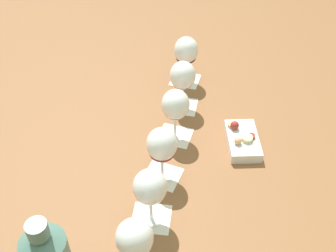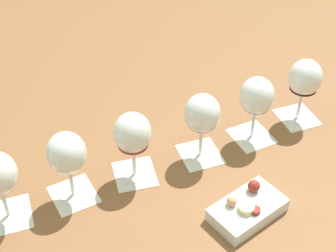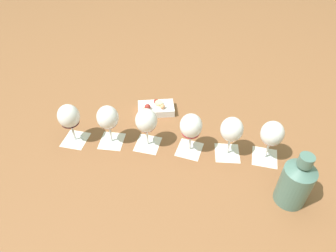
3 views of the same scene
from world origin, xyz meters
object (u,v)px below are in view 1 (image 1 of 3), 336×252
Objects in this scene: wine_glass_2 at (162,146)px; wine_glass_5 at (186,52)px; wine_glass_0 at (135,240)px; wine_glass_4 at (183,77)px; wine_glass_3 at (175,107)px; wine_glass_1 at (150,189)px; snack_dish at (242,140)px.

wine_glass_2 and wine_glass_5 have the same top height.
wine_glass_0 is 0.59m from wine_glass_4.
wine_glass_3 is (0.14, -0.09, -0.00)m from wine_glass_2.
wine_glass_1 and wine_glass_3 have the same top height.
wine_glass_1 is at bearing 151.76° from wine_glass_5.
wine_glass_3 is at bearing -30.18° from wine_glass_1.
snack_dish is at bearing -80.75° from wine_glass_2.
wine_glass_4 is at bearing 26.00° from snack_dish.
snack_dish is (0.04, -0.26, -0.10)m from wine_glass_2.
wine_glass_0 is 0.74m from wine_glass_5.
wine_glass_3 is 1.00× the size of wine_glass_5.
wine_glass_0 and wine_glass_1 have the same top height.
wine_glass_1 is 0.45m from wine_glass_4.
snack_dish is (-0.10, -0.18, -0.10)m from wine_glass_3.
wine_glass_2 is 0.97× the size of snack_dish.
wine_glass_4 reaches higher than snack_dish.
wine_glass_3 is 0.97× the size of snack_dish.
wine_glass_0 is at bearing 125.77° from snack_dish.
wine_glass_0 is 1.00× the size of wine_glass_4.
wine_glass_1 reaches higher than snack_dish.
wine_glass_5 is at bearing -26.18° from wine_glass_3.
wine_glass_5 is (0.26, -0.13, 0.00)m from wine_glass_3.
wine_glass_0 is at bearing 149.88° from wine_glass_3.
wine_glass_3 is 0.29m from wine_glass_5.
snack_dish is (0.29, -0.40, -0.10)m from wine_glass_0.
wine_glass_0 is 0.97× the size of snack_dish.
wine_glass_4 is 1.00× the size of wine_glass_5.
wine_glass_3 is at bearing -30.12° from wine_glass_0.
wine_glass_5 is at bearing -28.57° from wine_glass_0.
wine_glass_5 is at bearing -28.24° from wine_glass_1.
snack_dish is at bearing -172.14° from wine_glass_5.
wine_glass_5 is 0.97× the size of snack_dish.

